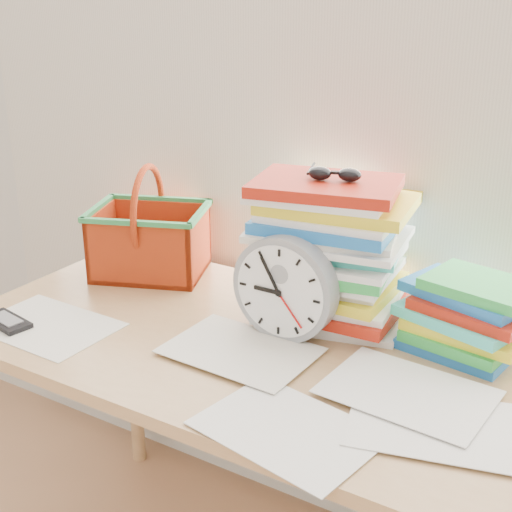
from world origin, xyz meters
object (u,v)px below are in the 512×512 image
Objects in this scene: book_stack at (468,315)px; clock at (285,288)px; desk at (258,373)px; basket at (149,222)px; calculator at (7,322)px; paper_stack at (328,250)px.

clock is at bearing -156.44° from book_stack.
desk is 0.48m from book_stack.
basket is at bearing -179.11° from book_stack.
book_stack is 2.08× the size of calculator.
paper_stack reaches higher than calculator.
book_stack is 0.92× the size of basket.
basket is (-0.87, -0.01, 0.07)m from book_stack.
desk is at bearing -107.67° from paper_stack.
paper_stack is at bearing 72.33° from desk.
clock is at bearing 57.61° from desk.
desk is 0.60m from calculator.
clock is 0.81× the size of basket.
calculator is at bearing -145.08° from paper_stack.
basket is at bearing 156.74° from desk.
calculator is (-0.55, -0.23, 0.08)m from desk.
paper_stack is 1.45× the size of clock.
paper_stack reaches higher than basket.
book_stack is 1.05m from calculator.
book_stack is at bearing 23.56° from clock.
paper_stack reaches higher than book_stack.
book_stack reaches higher than desk.
basket is (-0.53, -0.00, -0.02)m from paper_stack.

